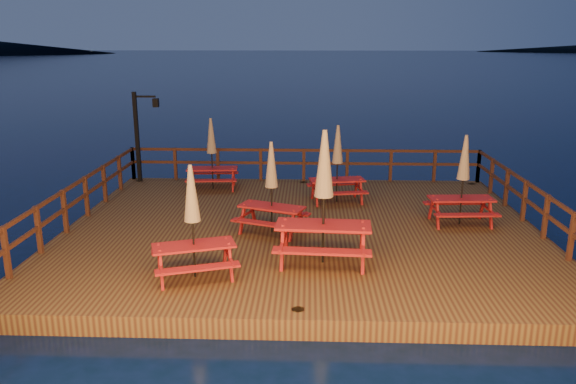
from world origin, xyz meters
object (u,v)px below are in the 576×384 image
(picnic_table_0, at_px, (193,220))
(picnic_table_1, at_px, (212,153))
(lamp_post, at_px, (141,129))
(picnic_table_2, at_px, (463,179))

(picnic_table_0, bearing_deg, picnic_table_1, 78.06)
(lamp_post, xyz_separation_m, picnic_table_2, (9.51, -4.18, -0.58))
(lamp_post, distance_m, picnic_table_2, 10.40)
(picnic_table_0, bearing_deg, picnic_table_2, 11.74)
(picnic_table_1, height_order, picnic_table_2, picnic_table_2)
(picnic_table_1, distance_m, picnic_table_2, 7.76)
(picnic_table_2, bearing_deg, lamp_post, 152.69)
(lamp_post, relative_size, picnic_table_1, 1.32)
(picnic_table_2, bearing_deg, picnic_table_0, -153.32)
(picnic_table_1, bearing_deg, picnic_table_0, -87.58)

